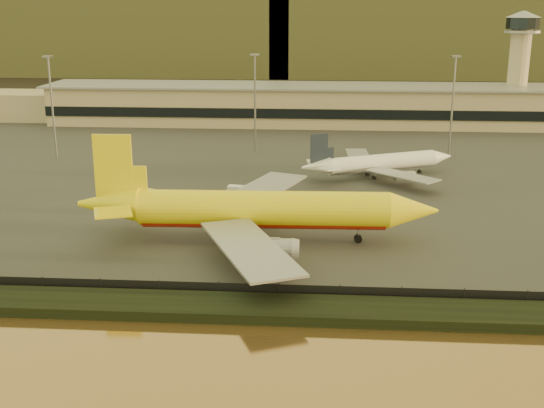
{
  "coord_description": "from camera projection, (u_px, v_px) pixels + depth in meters",
  "views": [
    {
      "loc": [
        7.01,
        -95.71,
        37.81
      ],
      "look_at": [
        -0.71,
        12.0,
        6.02
      ],
      "focal_mm": 45.0,
      "sensor_mm": 36.0,
      "label": 1
    }
  ],
  "objects": [
    {
      "name": "terminal_building",
      "position": [
        255.0,
        105.0,
        222.1
      ],
      "size": [
        202.0,
        25.0,
        12.6
      ],
      "color": "tan",
      "rests_on": "tarmac"
    },
    {
      "name": "perimeter_fence",
      "position": [
        264.0,
        292.0,
        89.93
      ],
      "size": [
        300.0,
        0.05,
        2.2
      ],
      "primitive_type": "cube",
      "color": "black",
      "rests_on": "tarmac"
    },
    {
      "name": "distant_hills",
      "position": [
        278.0,
        15.0,
        420.62
      ],
      "size": [
        470.0,
        160.0,
        70.0
      ],
      "color": "brown",
      "rests_on": "ground"
    },
    {
      "name": "ground",
      "position": [
        271.0,
        265.0,
        102.74
      ],
      "size": [
        900.0,
        900.0,
        0.0
      ],
      "primitive_type": "plane",
      "color": "black",
      "rests_on": "ground"
    },
    {
      "name": "gse_vehicle_yellow",
      "position": [
        385.0,
        206.0,
        128.9
      ],
      "size": [
        4.02,
        2.55,
        1.67
      ],
      "primitive_type": "cube",
      "rotation": [
        0.0,
        0.0,
        0.25
      ],
      "color": "yellow",
      "rests_on": "tarmac"
    },
    {
      "name": "embankment",
      "position": [
        261.0,
        309.0,
        86.28
      ],
      "size": [
        320.0,
        7.0,
        1.4
      ],
      "primitive_type": "cube",
      "color": "black",
      "rests_on": "ground"
    },
    {
      "name": "control_tower",
      "position": [
        519.0,
        57.0,
        217.17
      ],
      "size": [
        11.2,
        11.2,
        35.5
      ],
      "color": "tan",
      "rests_on": "tarmac"
    },
    {
      "name": "apron_light_masts",
      "position": [
        353.0,
        97.0,
        169.04
      ],
      "size": [
        152.2,
        12.2,
        25.4
      ],
      "color": "slate",
      "rests_on": "tarmac"
    },
    {
      "name": "tarmac",
      "position": [
        295.0,
        142.0,
        193.61
      ],
      "size": [
        320.0,
        220.0,
        0.2
      ],
      "primitive_type": "cube",
      "color": "#2D2D2D",
      "rests_on": "ground"
    },
    {
      "name": "gse_vehicle_white",
      "position": [
        238.0,
        190.0,
        139.3
      ],
      "size": [
        4.45,
        2.58,
        1.88
      ],
      "primitive_type": "cube",
      "rotation": [
        0.0,
        0.0,
        -0.17
      ],
      "color": "white",
      "rests_on": "tarmac"
    },
    {
      "name": "white_narrowbody_jet",
      "position": [
        379.0,
        163.0,
        152.99
      ],
      "size": [
        35.83,
        33.88,
        10.88
      ],
      "rotation": [
        0.0,
        0.0,
        0.43
      ],
      "color": "white",
      "rests_on": "tarmac"
    },
    {
      "name": "dhl_cargo_jet",
      "position": [
        257.0,
        210.0,
        111.05
      ],
      "size": [
        58.91,
        57.83,
        17.63
      ],
      "rotation": [
        0.0,
        0.0,
        0.03
      ],
      "color": "yellow",
      "rests_on": "tarmac"
    }
  ]
}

